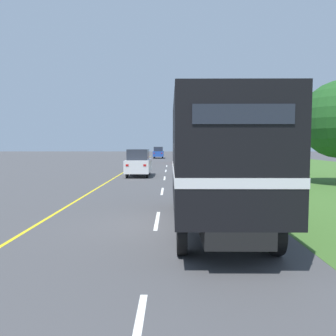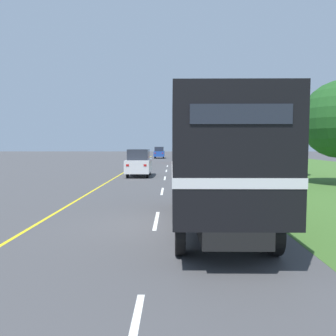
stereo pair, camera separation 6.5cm
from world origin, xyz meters
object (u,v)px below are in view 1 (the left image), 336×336
at_px(highway_sign, 272,153).
at_px(lead_car_white, 139,163).
at_px(horse_trailer_truck, 215,160).
at_px(roadside_tree_mid, 284,125).
at_px(lead_car_blue_ahead, 158,152).
at_px(delineator_post, 294,205).
at_px(lead_car_red_ahead, 183,155).

bearing_deg(highway_sign, lead_car_white, 131.99).
height_order(horse_trailer_truck, roadside_tree_mid, roadside_tree_mid).
relative_size(lead_car_white, roadside_tree_mid, 0.68).
height_order(lead_car_blue_ahead, highway_sign, highway_sign).
distance_m(horse_trailer_truck, highway_sign, 8.07).
bearing_deg(lead_car_blue_ahead, roadside_tree_mid, -71.24).
xyz_separation_m(lead_car_white, roadside_tree_mid, (11.23, 0.27, 2.89)).
bearing_deg(delineator_post, highway_sign, 79.50).
xyz_separation_m(horse_trailer_truck, roadside_tree_mid, (7.46, 15.83, 1.90)).
relative_size(horse_trailer_truck, lead_car_red_ahead, 1.80).
distance_m(roadside_tree_mid, delineator_post, 15.90).
bearing_deg(highway_sign, lead_car_blue_ahead, 100.13).
bearing_deg(lead_car_white, roadside_tree_mid, 1.36).
bearing_deg(delineator_post, roadside_tree_mid, 72.28).
xyz_separation_m(horse_trailer_truck, highway_sign, (3.85, 7.09, -0.00)).
bearing_deg(lead_car_white, horse_trailer_truck, -76.36).
distance_m(lead_car_blue_ahead, roadside_tree_mid, 34.01).
bearing_deg(lead_car_blue_ahead, highway_sign, -79.87).
distance_m(lead_car_white, lead_car_red_ahead, 18.17).
height_order(lead_car_white, lead_car_blue_ahead, lead_car_white).
distance_m(horse_trailer_truck, roadside_tree_mid, 17.60).
distance_m(lead_car_white, delineator_post, 15.92).
relative_size(lead_car_white, lead_car_blue_ahead, 0.93).
height_order(horse_trailer_truck, lead_car_red_ahead, horse_trailer_truck).
relative_size(lead_car_red_ahead, lead_car_blue_ahead, 1.06).
xyz_separation_m(highway_sign, delineator_post, (-1.12, -6.05, -1.51)).
relative_size(lead_car_blue_ahead, delineator_post, 4.39).
bearing_deg(lead_car_red_ahead, lead_car_white, -102.93).
distance_m(lead_car_blue_ahead, delineator_post, 47.28).
height_order(lead_car_red_ahead, delineator_post, lead_car_red_ahead).
xyz_separation_m(lead_car_red_ahead, highway_sign, (3.56, -26.18, 1.03)).
relative_size(lead_car_red_ahead, highway_sign, 1.45).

